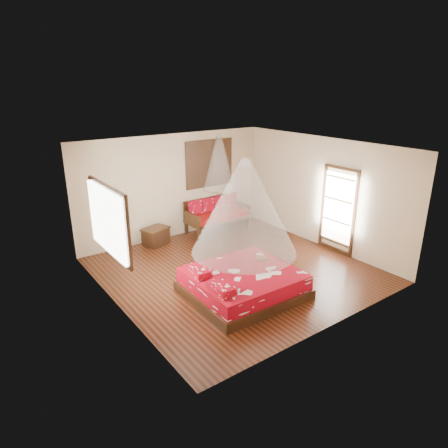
% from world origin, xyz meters
% --- Properties ---
extents(room, '(5.54, 5.54, 2.84)m').
position_xyz_m(room, '(0.00, 0.00, 1.40)').
color(room, black).
rests_on(room, ground).
extents(bed, '(2.19, 1.99, 0.64)m').
position_xyz_m(bed, '(-0.55, -0.97, 0.25)').
color(bed, black).
rests_on(bed, floor).
extents(daybed, '(1.83, 0.81, 0.95)m').
position_xyz_m(daybed, '(1.15, 2.38, 0.52)').
color(daybed, black).
rests_on(daybed, floor).
extents(storage_chest, '(0.78, 0.67, 0.46)m').
position_xyz_m(storage_chest, '(-0.75, 2.45, 0.23)').
color(storage_chest, black).
rests_on(storage_chest, floor).
extents(shutter_panel, '(1.52, 0.06, 1.32)m').
position_xyz_m(shutter_panel, '(1.15, 2.72, 1.90)').
color(shutter_panel, black).
rests_on(shutter_panel, wall_back).
extents(window_left, '(0.10, 1.74, 1.34)m').
position_xyz_m(window_left, '(-2.71, 0.20, 1.70)').
color(window_left, black).
rests_on(window_left, wall_left).
extents(glazed_door, '(0.08, 1.02, 2.16)m').
position_xyz_m(glazed_door, '(2.72, -0.60, 1.07)').
color(glazed_door, black).
rests_on(glazed_door, floor).
extents(wine_tray, '(0.25, 0.25, 0.20)m').
position_xyz_m(wine_tray, '(0.16, -0.73, 0.55)').
color(wine_tray, brown).
rests_on(wine_tray, bed).
extents(mosquito_net_main, '(2.03, 2.03, 1.80)m').
position_xyz_m(mosquito_net_main, '(-0.53, -0.97, 1.85)').
color(mosquito_net_main, white).
rests_on(mosquito_net_main, ceiling).
extents(mosquito_net_daybed, '(0.87, 0.87, 1.50)m').
position_xyz_m(mosquito_net_daybed, '(1.15, 2.25, 2.00)').
color(mosquito_net_daybed, white).
rests_on(mosquito_net_daybed, ceiling).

